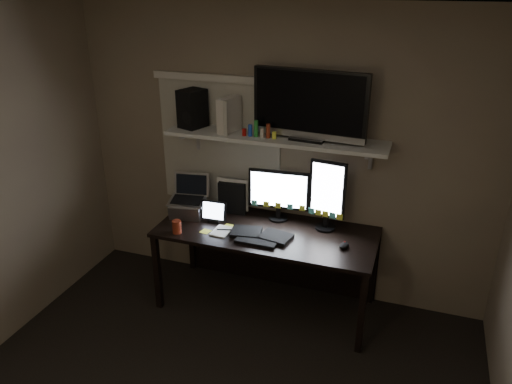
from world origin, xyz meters
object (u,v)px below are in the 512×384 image
at_px(laptop, 187,197).
at_px(tv, 310,106).
at_px(speaker, 192,108).
at_px(mouse, 344,246).
at_px(monitor_portrait, 327,195).
at_px(monitor_landscape, 279,195).
at_px(game_console, 229,115).
at_px(keyboard, 261,235).
at_px(tablet, 214,211).
at_px(cup, 177,227).
at_px(desk, 271,242).

bearing_deg(laptop, tv, -0.30).
height_order(laptop, speaker, speaker).
xyz_separation_m(mouse, laptop, (-1.39, 0.11, 0.16)).
bearing_deg(monitor_portrait, tv, -173.35).
xyz_separation_m(monitor_landscape, game_console, (-0.42, -0.03, 0.66)).
height_order(laptop, game_console, game_console).
distance_m(monitor_portrait, keyboard, 0.62).
height_order(tablet, laptop, laptop).
distance_m(tablet, cup, 0.35).
height_order(cup, speaker, speaker).
bearing_deg(desk, mouse, -16.53).
bearing_deg(cup, game_console, 59.04).
relative_size(cup, tv, 0.12).
distance_m(desk, tv, 1.23).
bearing_deg(tablet, laptop, 170.85).
relative_size(desk, monitor_portrait, 2.99).
bearing_deg(speaker, mouse, 7.12).
xyz_separation_m(monitor_landscape, cup, (-0.71, -0.50, -0.17)).
height_order(mouse, speaker, speaker).
bearing_deg(desk, cup, -149.68).
distance_m(laptop, speaker, 0.76).
relative_size(mouse, laptop, 0.29).
relative_size(desk, keyboard, 3.58).
bearing_deg(speaker, laptop, -72.04).
relative_size(desk, laptop, 5.15).
height_order(mouse, tablet, tablet).
relative_size(cup, game_console, 0.38).
relative_size(keyboard, laptop, 1.44).
distance_m(monitor_portrait, mouse, 0.44).
bearing_deg(tv, speaker, -176.44).
bearing_deg(keyboard, tv, 48.00).
xyz_separation_m(tablet, speaker, (-0.26, 0.22, 0.81)).
xyz_separation_m(keyboard, tablet, (-0.46, 0.11, 0.08)).
xyz_separation_m(laptop, speaker, (0.00, 0.19, 0.73)).
xyz_separation_m(monitor_landscape, tablet, (-0.50, -0.23, -0.13)).
bearing_deg(tv, laptop, -165.80).
bearing_deg(laptop, mouse, -13.80).
bearing_deg(mouse, tv, 161.01).
bearing_deg(speaker, desk, 11.10).
distance_m(monitor_portrait, game_console, 1.03).
bearing_deg(mouse, cup, -155.18).
relative_size(monitor_landscape, tablet, 2.33).
bearing_deg(mouse, monitor_portrait, 143.52).
xyz_separation_m(laptop, tv, (1.01, 0.16, 0.85)).
bearing_deg(cup, laptop, 100.44).
distance_m(desk, speaker, 1.31).
height_order(monitor_landscape, tablet, monitor_landscape).
xyz_separation_m(desk, cup, (-0.68, -0.40, 0.23)).
distance_m(mouse, speaker, 1.67).
height_order(monitor_portrait, cup, monitor_portrait).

